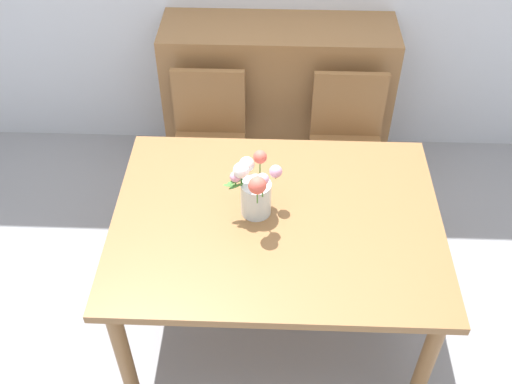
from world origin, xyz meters
name	(u,v)px	position (x,y,z in m)	size (l,w,h in m)	color
ground_plane	(273,318)	(0.00, 0.00, 0.00)	(12.00, 12.00, 0.00)	#939399
dining_table	(276,231)	(0.00, 0.00, 0.69)	(1.47, 1.12, 0.78)	olive
chair_left	(209,136)	(-0.40, 0.90, 0.52)	(0.42, 0.42, 0.90)	olive
chair_right	(347,139)	(0.40, 0.90, 0.52)	(0.42, 0.42, 0.90)	olive
dresser	(277,98)	(-0.01, 1.33, 0.50)	(1.40, 0.47, 1.00)	olive
flower_vase	(254,188)	(-0.10, 0.03, 0.92)	(0.26, 0.28, 0.30)	silver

